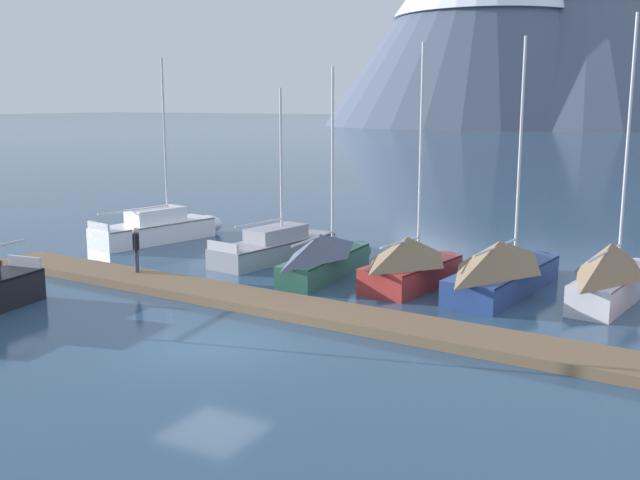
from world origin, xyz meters
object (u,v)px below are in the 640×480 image
Objects in this scene: sailboat_nearest_berth at (161,228)px; sailboat_outer_slip at (506,267)px; sailboat_mid_dock_starboard at (327,255)px; person_on_dock at (136,247)px; sailboat_end_of_dock at (614,272)px; sailboat_mid_dock_port at (280,245)px; sailboat_far_berth at (414,262)px.

sailboat_outer_slip reaches higher than sailboat_nearest_berth.
sailboat_mid_dock_starboard reaches higher than person_on_dock.
sailboat_nearest_berth is 0.92× the size of sailboat_end_of_dock.
sailboat_nearest_berth is 0.98× the size of sailboat_outer_slip.
sailboat_mid_dock_port is 0.92× the size of sailboat_mid_dock_starboard.
sailboat_mid_dock_port is 6.53m from person_on_dock.
sailboat_mid_dock_starboard is 10.27m from sailboat_end_of_dock.
sailboat_outer_slip reaches higher than sailboat_mid_dock_port.
sailboat_mid_dock_port is 10.05m from sailboat_outer_slip.
sailboat_end_of_dock is at bearing 19.21° from person_on_dock.
sailboat_far_berth is 6.77m from sailboat_end_of_dock.
sailboat_outer_slip is (3.10, 0.87, 0.01)m from sailboat_far_berth.
sailboat_mid_dock_starboard is (3.39, -1.95, 0.28)m from sailboat_mid_dock_port.
sailboat_mid_dock_port is (7.15, -0.53, -0.08)m from sailboat_nearest_berth.
sailboat_far_berth is at bearing -14.14° from sailboat_mid_dock_port.
sailboat_mid_dock_port is at bearing 150.08° from sailboat_mid_dock_starboard.
person_on_dock is (-16.11, -5.62, 0.27)m from sailboat_end_of_dock.
sailboat_nearest_berth reaches higher than sailboat_mid_dock_port.
sailboat_mid_dock_starboard is 0.91× the size of sailboat_far_berth.
sailboat_mid_dock_starboard is at bearing 33.86° from person_on_dock.
sailboat_mid_dock_starboard is at bearing -29.92° from sailboat_mid_dock_port.
sailboat_far_berth is (14.06, -2.27, 0.25)m from sailboat_nearest_berth.
sailboat_far_berth is (6.90, -1.74, 0.33)m from sailboat_mid_dock_port.
sailboat_outer_slip is 13.59m from person_on_dock.
sailboat_nearest_berth is at bearing 175.75° from sailboat_mid_dock_port.
sailboat_mid_dock_starboard is 7.21m from person_on_dock.
person_on_dock is at bearing -146.14° from sailboat_mid_dock_starboard.
sailboat_outer_slip is at bearing -171.57° from sailboat_end_of_dock.
sailboat_far_berth reaches higher than sailboat_mid_dock_port.
sailboat_nearest_berth is 7.17m from sailboat_mid_dock_port.
person_on_dock is (-9.49, -4.22, 0.37)m from sailboat_far_berth.
sailboat_mid_dock_port is 7.13m from sailboat_far_berth.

